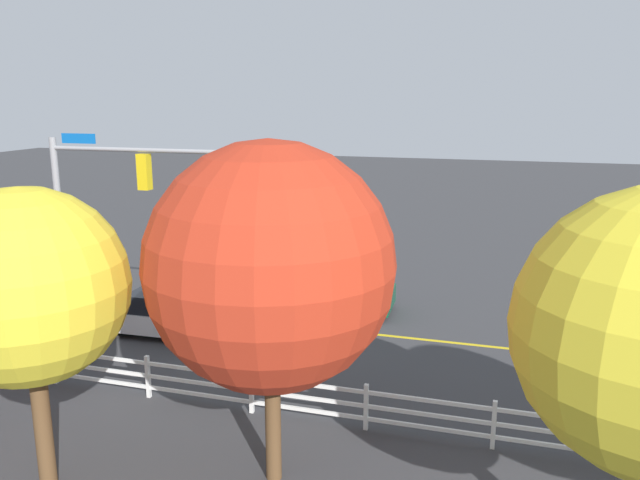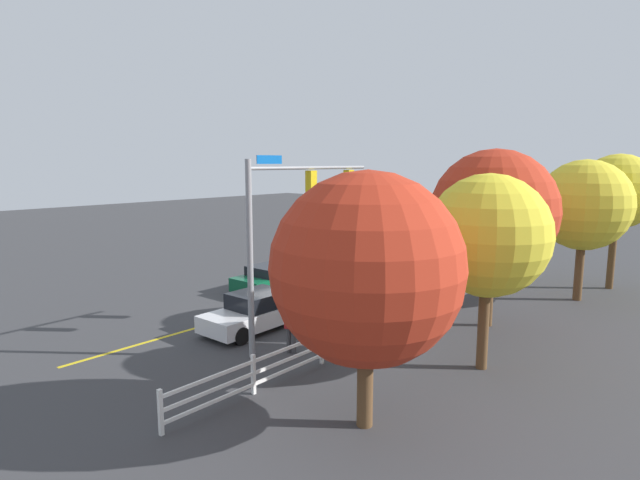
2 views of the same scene
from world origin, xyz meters
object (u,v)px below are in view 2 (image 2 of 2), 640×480
at_px(tree_2, 488,236).
at_px(car_2, 275,277).
at_px(car_1, 255,312).
at_px(tree_3, 493,212).
at_px(tree_1, 584,205).
at_px(car_0, 453,257).
at_px(tree_4, 617,192).
at_px(tree_0, 367,269).
at_px(pedestrian, 291,326).

bearing_deg(tree_2, car_2, -101.77).
bearing_deg(car_1, tree_2, 103.42).
relative_size(tree_2, tree_3, 0.88).
bearing_deg(tree_2, car_1, -75.05).
bearing_deg(tree_1, car_0, -110.59).
relative_size(car_0, tree_1, 0.64).
height_order(car_2, tree_4, tree_4).
xyz_separation_m(tree_0, tree_3, (-9.48, -0.93, 0.59)).
bearing_deg(car_0, tree_3, 30.76).
relative_size(pedestrian, tree_2, 0.28).
bearing_deg(tree_2, tree_1, -179.91).
bearing_deg(car_0, car_2, -23.39).
bearing_deg(car_1, car_0, 177.39).
height_order(pedestrian, tree_4, tree_4).
height_order(car_1, tree_1, tree_1).
distance_m(car_2, tree_0, 14.11).
distance_m(pedestrian, tree_4, 18.59).
bearing_deg(tree_0, car_0, -159.07).
bearing_deg(tree_3, tree_1, 166.14).
height_order(tree_0, tree_3, tree_3).
xyz_separation_m(pedestrian, tree_0, (2.25, 4.75, 3.00)).
bearing_deg(car_0, pedestrian, 5.40).
relative_size(car_1, pedestrian, 2.53).
xyz_separation_m(tree_1, tree_4, (-3.48, 0.61, 0.48)).
relative_size(car_0, pedestrian, 2.48).
xyz_separation_m(car_0, tree_0, (18.86, 7.21, 3.27)).
distance_m(car_0, tree_1, 9.22).
distance_m(car_0, tree_3, 11.92).
distance_m(car_1, tree_3, 9.94).
xyz_separation_m(car_1, pedestrian, (0.83, 2.76, 0.23)).
relative_size(car_1, tree_0, 0.69).
xyz_separation_m(car_2, pedestrian, (5.51, 6.58, 0.26)).
distance_m(tree_0, tree_3, 9.54).
xyz_separation_m(pedestrian, tree_1, (-13.65, 5.40, 3.53)).
bearing_deg(pedestrian, tree_4, 149.52).
bearing_deg(car_0, tree_4, 90.50).
xyz_separation_m(tree_0, tree_2, (-5.26, 0.67, 0.27)).
bearing_deg(tree_1, tree_2, 0.09).
distance_m(pedestrian, tree_0, 6.05).
height_order(car_0, tree_3, tree_3).
relative_size(tree_2, tree_4, 0.89).
distance_m(pedestrian, tree_1, 15.10).
bearing_deg(car_2, tree_0, -126.50).
bearing_deg(tree_2, tree_0, -7.23).
bearing_deg(tree_0, pedestrian, -115.37).
distance_m(car_0, tree_4, 9.51).
bearing_deg(pedestrian, tree_1, 147.28).
xyz_separation_m(car_0, pedestrian, (16.60, 2.46, 0.26)).
height_order(car_2, tree_0, tree_0).
height_order(pedestrian, tree_2, tree_2).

